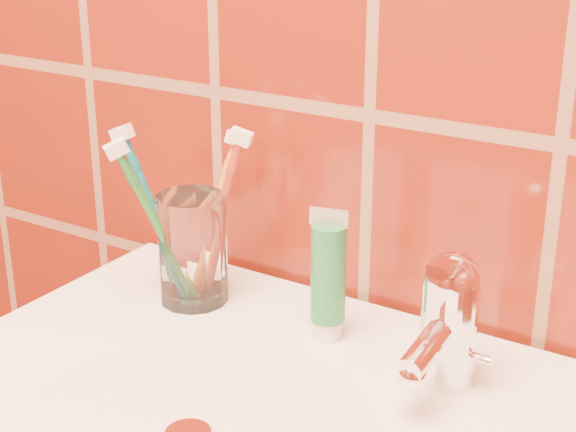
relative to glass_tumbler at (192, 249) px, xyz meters
The scene contains 7 objects.
glass_tumbler is the anchor object (origin of this frame).
toothpaste_tube 0.15m from the glass_tumbler, ahead, with size 0.04×0.03×0.13m.
faucet 0.28m from the glass_tumbler, ahead, with size 0.05×0.11×0.12m.
toothbrush_0 0.04m from the glass_tumbler, 38.28° to the left, with size 0.07×0.04×0.19m, color #A63423, non-canonical shape.
toothbrush_1 0.05m from the glass_tumbler, 112.52° to the right, with size 0.07×0.08×0.19m, color #1E702B, non-canonical shape.
toothbrush_2 0.05m from the glass_tumbler, 152.81° to the right, with size 0.09×0.04×0.19m, color #0D6474, non-canonical shape.
toothbrush_3 0.04m from the glass_tumbler, 85.58° to the left, with size 0.05×0.08×0.17m, color orange, non-canonical shape.
Camera 1 is at (0.37, 0.47, 1.26)m, focal length 55.00 mm.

